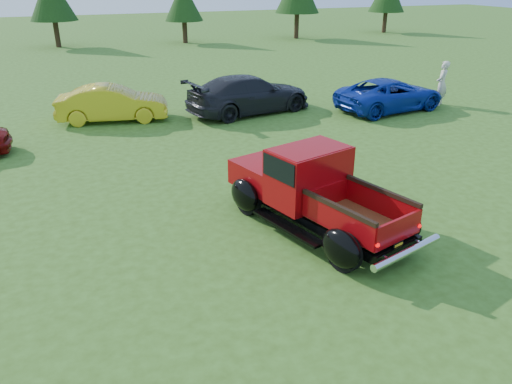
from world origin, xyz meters
TOP-DOWN VIEW (x-y plane):
  - ground at (0.00, 0.00)m, footprint 120.00×120.00m
  - tree_mid_right at (6.00, 30.00)m, footprint 2.82×2.82m
  - pickup_truck at (1.49, 0.27)m, footprint 3.15×4.85m
  - show_car_yellow at (-1.50, 9.96)m, footprint 4.06×2.04m
  - show_car_grey at (3.50, 9.28)m, footprint 5.21×2.95m
  - show_car_blue at (8.73, 7.67)m, footprint 4.65×2.63m
  - spectator at (11.11, 7.62)m, footprint 0.76×0.74m

SIDE VIEW (x-z plane):
  - ground at x=0.00m, z-range 0.00..0.00m
  - show_car_blue at x=8.73m, z-range 0.00..1.22m
  - show_car_yellow at x=-1.50m, z-range 0.00..1.28m
  - show_car_grey at x=3.50m, z-range 0.00..1.42m
  - pickup_truck at x=1.49m, z-range -0.04..1.65m
  - spectator at x=11.11m, z-range 0.00..1.76m
  - tree_mid_right at x=6.00m, z-range 0.77..5.17m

